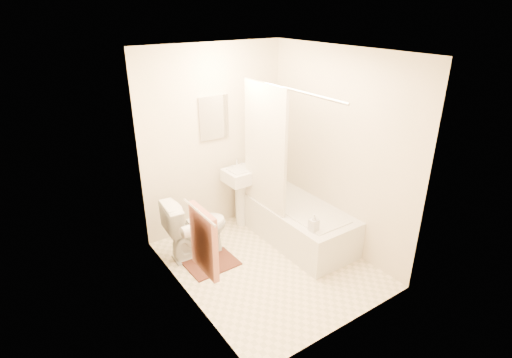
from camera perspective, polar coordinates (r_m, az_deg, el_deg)
floor at (r=4.80m, az=1.72°, el=-12.01°), size 2.40×2.40×0.00m
ceiling at (r=3.91m, az=2.17°, el=17.82°), size 2.40×2.40×0.00m
wall_back at (r=5.17m, az=-5.99°, el=5.55°), size 2.00×0.02×2.40m
wall_left at (r=3.76m, az=-10.50°, el=-1.95°), size 0.02×2.40×2.40m
wall_right at (r=4.83m, az=11.56°, el=3.88°), size 0.02×2.40×2.40m
mirror at (r=5.06m, az=-6.02°, el=8.71°), size 0.40×0.03×0.55m
curtain_rod at (r=4.23m, az=4.62°, el=12.74°), size 0.03×1.70×0.03m
shower_curtain at (r=4.75m, az=1.29°, el=4.26°), size 0.04×0.80×1.55m
towel_bar at (r=3.61m, az=-8.15°, el=-4.66°), size 0.02×0.60×0.02m
towel at (r=3.78m, az=-7.46°, el=-8.81°), size 0.06×0.45×0.66m
toilet_paper at (r=4.11m, az=-9.80°, el=-7.40°), size 0.11×0.12×0.12m
toilet at (r=4.82m, az=-8.52°, el=-6.84°), size 0.78×0.47×0.74m
sink at (r=5.36m, az=-2.03°, el=-2.28°), size 0.47×0.38×0.90m
bathtub at (r=5.20m, az=5.46°, el=-5.93°), size 0.74×1.69×0.48m
bath_mat at (r=4.81m, az=-6.33°, el=-11.91°), size 0.59×0.45×0.02m
soap_bottle at (r=4.50m, az=8.26°, el=-6.17°), size 0.10×0.10×0.21m
scrub_brush at (r=5.37m, az=2.22°, el=-1.72°), size 0.08×0.22×0.04m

